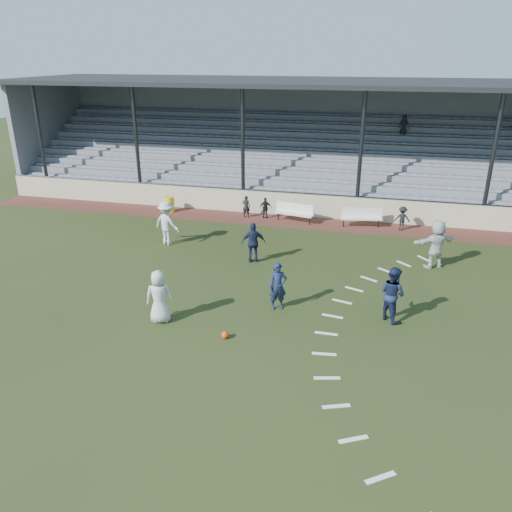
{
  "coord_description": "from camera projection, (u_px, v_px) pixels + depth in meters",
  "views": [
    {
      "loc": [
        3.98,
        -13.37,
        7.99
      ],
      "look_at": [
        0.0,
        2.5,
        1.3
      ],
      "focal_mm": 35.0,
      "sensor_mm": 36.0,
      "label": 1
    }
  ],
  "objects": [
    {
      "name": "sub_right",
      "position": [
        402.0,
        218.0,
        23.95
      ],
      "size": [
        0.79,
        0.49,
        1.17
      ],
      "primitive_type": "imported",
      "rotation": [
        0.0,
        0.0,
        3.22
      ],
      "color": "black",
      "rests_on": "cinder_track"
    },
    {
      "name": "sub_left_near",
      "position": [
        246.0,
        206.0,
        25.82
      ],
      "size": [
        0.43,
        0.29,
        1.15
      ],
      "primitive_type": "imported",
      "rotation": [
        0.0,
        0.0,
        3.11
      ],
      "color": "black",
      "rests_on": "cinder_track"
    },
    {
      "name": "player_navy_mid",
      "position": [
        392.0,
        294.0,
        15.77
      ],
      "size": [
        1.12,
        1.12,
        1.83
      ],
      "primitive_type": "imported",
      "rotation": [
        0.0,
        0.0,
        2.36
      ],
      "color": "#16203E",
      "rests_on": "ground"
    },
    {
      "name": "sub_left_far",
      "position": [
        265.0,
        208.0,
        25.69
      ],
      "size": [
        0.68,
        0.39,
        1.09
      ],
      "primitive_type": "imported",
      "rotation": [
        0.0,
        0.0,
        3.34
      ],
      "color": "black",
      "rests_on": "cinder_track"
    },
    {
      "name": "penalty_arc",
      "position": [
        368.0,
        339.0,
        15.0
      ],
      "size": [
        3.89,
        14.63,
        0.01
      ],
      "color": "white",
      "rests_on": "ground"
    },
    {
      "name": "player_white_wing",
      "position": [
        167.0,
        223.0,
        22.11
      ],
      "size": [
        1.43,
        1.07,
        1.97
      ],
      "primitive_type": "imported",
      "rotation": [
        0.0,
        0.0,
        2.84
      ],
      "color": "silver",
      "rests_on": "ground"
    },
    {
      "name": "football",
      "position": [
        225.0,
        335.0,
        15.0
      ],
      "size": [
        0.23,
        0.23,
        0.23
      ],
      "primitive_type": "sphere",
      "color": "#D9450C",
      "rests_on": "ground"
    },
    {
      "name": "player_navy_wing",
      "position": [
        253.0,
        243.0,
        20.22
      ],
      "size": [
        1.06,
        0.69,
        1.68
      ],
      "primitive_type": "imported",
      "rotation": [
        0.0,
        0.0,
        3.45
      ],
      "color": "#16203E",
      "rests_on": "ground"
    },
    {
      "name": "bench_right",
      "position": [
        362.0,
        215.0,
        24.45
      ],
      "size": [
        2.04,
        0.82,
        0.95
      ],
      "rotation": [
        0.0,
        0.0,
        0.19
      ],
      "color": "white",
      "rests_on": "cinder_track"
    },
    {
      "name": "grandstand",
      "position": [
        312.0,
        157.0,
        29.69
      ],
      "size": [
        34.6,
        9.0,
        6.61
      ],
      "color": "gray",
      "rests_on": "ground"
    },
    {
      "name": "player_navy_lead",
      "position": [
        278.0,
        286.0,
        16.47
      ],
      "size": [
        0.71,
        0.62,
        1.65
      ],
      "primitive_type": "imported",
      "rotation": [
        0.0,
        0.0,
        0.47
      ],
      "color": "#16203E",
      "rests_on": "ground"
    },
    {
      "name": "player_white_back",
      "position": [
        436.0,
        244.0,
        19.68
      ],
      "size": [
        1.87,
        1.43,
        1.97
      ],
      "primitive_type": "imported",
      "rotation": [
        0.0,
        0.0,
        3.67
      ],
      "color": "silver",
      "rests_on": "ground"
    },
    {
      "name": "retaining_wall",
      "position": [
        298.0,
        205.0,
        26.07
      ],
      "size": [
        34.0,
        0.18,
        1.2
      ],
      "primitive_type": "cube",
      "color": "beige",
      "rests_on": "ground"
    },
    {
      "name": "bench_left",
      "position": [
        294.0,
        211.0,
        25.16
      ],
      "size": [
        2.04,
        0.86,
        0.95
      ],
      "rotation": [
        0.0,
        0.0,
        -0.21
      ],
      "color": "white",
      "rests_on": "cinder_track"
    },
    {
      "name": "trash_bin",
      "position": [
        170.0,
        204.0,
        26.79
      ],
      "size": [
        0.52,
        0.52,
        0.83
      ],
      "primitive_type": "cylinder",
      "color": "yellow",
      "rests_on": "cinder_track"
    },
    {
      "name": "cinder_track",
      "position": [
        294.0,
        222.0,
        25.35
      ],
      "size": [
        34.0,
        2.0,
        0.02
      ],
      "primitive_type": "cube",
      "color": "#4F271F",
      "rests_on": "ground"
    },
    {
      "name": "ground",
      "position": [
        237.0,
        322.0,
        15.93
      ],
      "size": [
        90.0,
        90.0,
        0.0
      ],
      "primitive_type": "plane",
      "color": "#263214",
      "rests_on": "ground"
    },
    {
      "name": "player_white_lead",
      "position": [
        159.0,
        297.0,
        15.68
      ],
      "size": [
        0.97,
        0.77,
        1.75
      ],
      "primitive_type": "imported",
      "rotation": [
        0.0,
        0.0,
        3.42
      ],
      "color": "silver",
      "rests_on": "ground"
    }
  ]
}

